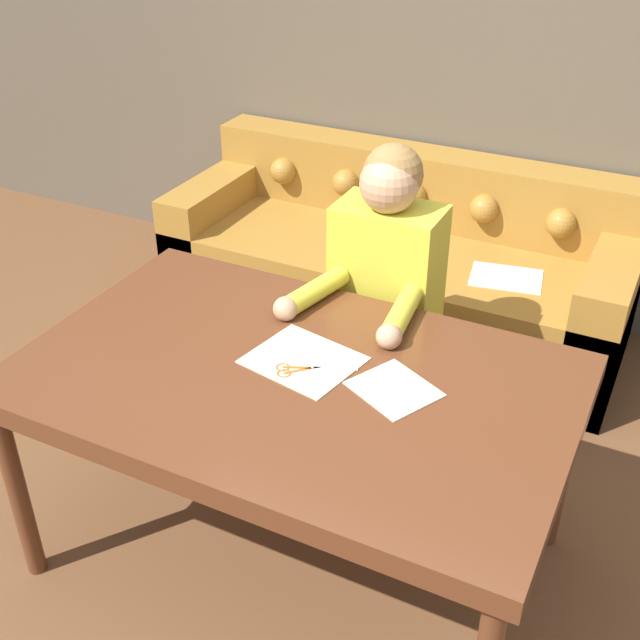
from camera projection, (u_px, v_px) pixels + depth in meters
ground_plane at (318, 599)px, 2.53m from camera, size 16.00×16.00×0.00m
wall_back at (537, 39)px, 3.44m from camera, size 8.00×0.06×2.60m
dining_table at (294, 391)px, 2.33m from camera, size 1.59×1.00×0.74m
couch at (398, 267)px, 3.81m from camera, size 2.12×0.83×0.78m
person at (384, 312)px, 2.85m from camera, size 0.44×0.58×1.22m
pattern_paper_main at (303, 360)px, 2.35m from camera, size 0.35×0.31×0.00m
pattern_paper_offcut at (394, 389)px, 2.23m from camera, size 0.28×0.27×0.00m
scissors at (302, 369)px, 2.31m from camera, size 0.22×0.18×0.01m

